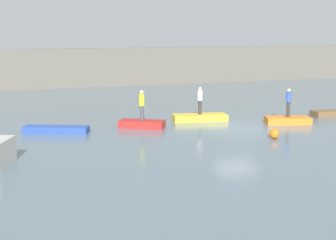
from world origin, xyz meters
name	(u,v)px	position (x,y,z in m)	size (l,w,h in m)	color
ground_plane	(237,128)	(0.00, 0.00, 0.00)	(120.00, 120.00, 0.00)	slate
embankment_wall	(124,67)	(0.00, 25.59, 1.99)	(80.00, 1.20, 3.98)	#666056
rowboat_blue	(56,129)	(-10.26, 2.33, 0.18)	(3.68, 0.93, 0.37)	#2B4CAD
rowboat_red	(142,124)	(-5.23, 2.10, 0.22)	(2.66, 1.11, 0.44)	red
rowboat_yellow	(200,118)	(-1.05, 3.08, 0.21)	(3.46, 1.25, 0.42)	gold
rowboat_orange	(288,120)	(3.71, 0.28, 0.21)	(2.73, 1.23, 0.42)	orange
rowboat_brown	(333,113)	(8.26, 1.71, 0.19)	(3.01, 1.10, 0.38)	brown
person_white_shirt	(200,99)	(-1.05, 3.08, 1.41)	(0.32, 0.32, 1.77)	#38332D
person_blue_shirt	(289,101)	(3.71, 0.28, 1.41)	(0.32, 0.32, 1.78)	#38332D
person_hiviz_shirt	(142,103)	(-5.23, 2.10, 1.46)	(0.32, 0.32, 1.83)	#4C4C56
mooring_buoy	(274,134)	(0.52, -3.30, 0.27)	(0.54, 0.54, 0.54)	orange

